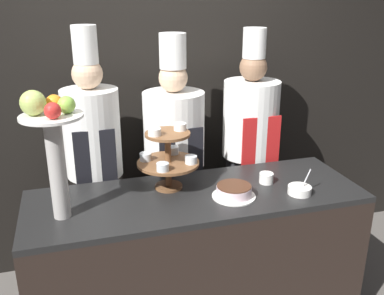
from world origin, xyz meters
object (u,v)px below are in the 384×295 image
object	(u,v)px
tiered_stand	(168,156)
cup_white	(266,178)
serving_bowl_near	(300,190)
chef_center_right	(250,144)
chef_center_left	(174,154)
fruit_pedestal	(52,137)
cake_round	(234,191)
chef_left	(94,157)

from	to	relation	value
tiered_stand	cup_white	bearing A→B (deg)	-9.79
serving_bowl_near	chef_center_right	size ratio (longest dim) A/B	0.08
tiered_stand	serving_bowl_near	bearing A→B (deg)	-22.53
tiered_stand	chef_center_left	bearing A→B (deg)	71.50
fruit_pedestal	cake_round	size ratio (longest dim) A/B	2.68
chef_center_left	cup_white	bearing A→B (deg)	-49.92
fruit_pedestal	tiered_stand	bearing A→B (deg)	16.17
cake_round	chef_center_left	distance (m)	0.68
serving_bowl_near	chef_center_left	world-z (taller)	chef_center_left
cup_white	serving_bowl_near	bearing A→B (deg)	-58.19
cake_round	fruit_pedestal	bearing A→B (deg)	177.35
chef_left	chef_center_left	xyz separation A→B (m)	(0.54, 0.00, -0.04)
chef_left	fruit_pedestal	bearing A→B (deg)	-109.89
serving_bowl_near	chef_center_right	distance (m)	0.72
serving_bowl_near	chef_center_right	bearing A→B (deg)	89.99
cake_round	chef_center_left	xyz separation A→B (m)	(-0.18, 0.65, 0.01)
fruit_pedestal	chef_center_right	bearing A→B (deg)	24.60
chef_center_right	fruit_pedestal	bearing A→B (deg)	-155.40
chef_left	cake_round	bearing A→B (deg)	-41.83
cake_round	chef_center_right	bearing A→B (deg)	59.76
cake_round	chef_center_left	world-z (taller)	chef_center_left
chef_center_left	chef_center_right	distance (m)	0.56
cup_white	chef_left	distance (m)	1.12
tiered_stand	fruit_pedestal	size ratio (longest dim) A/B	0.58
tiered_stand	chef_center_right	bearing A→B (deg)	31.15
tiered_stand	cup_white	world-z (taller)	tiered_stand
serving_bowl_near	chef_left	xyz separation A→B (m)	(-1.10, 0.72, 0.05)
fruit_pedestal	chef_left	size ratio (longest dim) A/B	0.36
fruit_pedestal	chef_left	distance (m)	0.74
chef_center_left	chef_center_right	xyz separation A→B (m)	(0.56, -0.00, 0.02)
chef_center_left	tiered_stand	bearing A→B (deg)	-108.50
tiered_stand	chef_left	distance (m)	0.60
serving_bowl_near	chef_left	world-z (taller)	chef_left
fruit_pedestal	chef_center_left	world-z (taller)	chef_center_left
fruit_pedestal	cake_round	world-z (taller)	fruit_pedestal
cup_white	chef_left	size ratio (longest dim) A/B	0.05
cake_round	chef_left	distance (m)	0.98
cake_round	chef_left	bearing A→B (deg)	138.17
cup_white	chef_left	world-z (taller)	chef_left
chef_center_left	cake_round	bearing A→B (deg)	-74.14
fruit_pedestal	chef_center_left	distance (m)	1.05
cup_white	chef_left	xyz separation A→B (m)	(-0.99, 0.53, 0.05)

